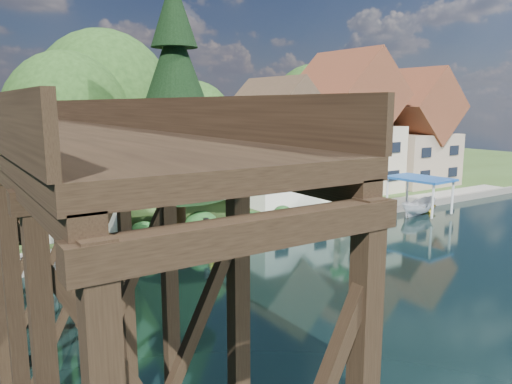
% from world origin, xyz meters
% --- Properties ---
extents(ground, '(140.00, 140.00, 0.00)m').
position_xyz_m(ground, '(0.00, 0.00, 0.00)').
color(ground, black).
rests_on(ground, ground).
extents(bank, '(140.00, 52.00, 0.50)m').
position_xyz_m(bank, '(0.00, 34.00, 0.25)').
color(bank, '#354F1F').
rests_on(bank, ground).
extents(seawall, '(60.00, 0.40, 0.62)m').
position_xyz_m(seawall, '(4.00, 8.00, 0.31)').
color(seawall, slate).
rests_on(seawall, ground).
extents(promenade, '(50.00, 2.60, 0.06)m').
position_xyz_m(promenade, '(6.00, 9.30, 0.53)').
color(promenade, gray).
rests_on(promenade, bank).
extents(trestle_bridge, '(4.12, 44.18, 9.30)m').
position_xyz_m(trestle_bridge, '(-16.00, 5.17, 5.35)').
color(trestle_bridge, black).
rests_on(trestle_bridge, ground).
extents(house_left, '(7.64, 8.64, 11.02)m').
position_xyz_m(house_left, '(7.00, 16.00, 5.14)').
color(house_left, white).
rests_on(house_left, bank).
extents(house_center, '(8.65, 9.18, 13.89)m').
position_xyz_m(house_center, '(16.00, 16.50, 6.42)').
color(house_center, beige).
rests_on(house_center, bank).
extents(house_right, '(8.15, 8.64, 12.45)m').
position_xyz_m(house_right, '(25.00, 16.00, 5.78)').
color(house_right, tan).
rests_on(house_right, bank).
extents(shed, '(5.09, 5.40, 7.85)m').
position_xyz_m(shed, '(-11.00, 14.50, 3.83)').
color(shed, white).
rests_on(shed, bank).
extents(bg_trees, '(49.90, 13.30, 10.57)m').
position_xyz_m(bg_trees, '(1.00, 21.25, 7.29)').
color(bg_trees, '#382314').
rests_on(bg_trees, bank).
extents(shrubs, '(15.76, 2.47, 1.70)m').
position_xyz_m(shrubs, '(-4.60, 9.26, 1.23)').
color(shrubs, '#174019').
rests_on(shrubs, bank).
extents(conifer, '(6.97, 6.97, 17.15)m').
position_xyz_m(conifer, '(-4.37, 11.80, 8.76)').
color(conifer, '#382314').
rests_on(conifer, bank).
extents(palm_tree, '(4.25, 4.25, 5.60)m').
position_xyz_m(palm_tree, '(11.36, 10.16, 5.39)').
color(palm_tree, '#382314').
rests_on(palm_tree, bank).
extents(flagpole, '(1.06, 0.24, 6.80)m').
position_xyz_m(flagpole, '(16.19, 11.44, 4.67)').
color(flagpole, white).
rests_on(flagpole, bank).
extents(tugboat, '(3.00, 1.92, 2.04)m').
position_xyz_m(tugboat, '(-3.72, 7.13, 0.61)').
color(tugboat, red).
rests_on(tugboat, ground).
extents(boat_white_a, '(4.25, 3.04, 0.88)m').
position_xyz_m(boat_white_a, '(0.97, 6.86, 0.44)').
color(boat_white_a, white).
rests_on(boat_white_a, ground).
extents(boat_canopy, '(4.10, 5.20, 3.18)m').
position_xyz_m(boat_canopy, '(14.73, 6.21, 1.37)').
color(boat_canopy, white).
rests_on(boat_canopy, ground).
extents(boat_yellow, '(2.82, 2.62, 1.22)m').
position_xyz_m(boat_yellow, '(16.27, 6.83, 0.61)').
color(boat_yellow, gold).
rests_on(boat_yellow, ground).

